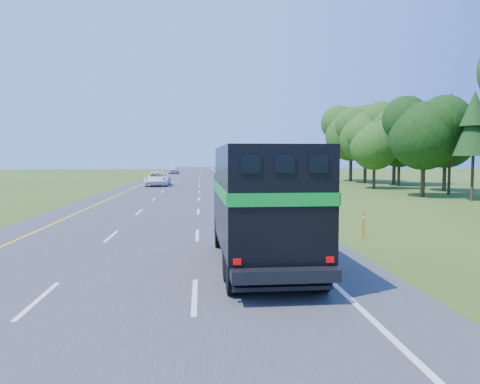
{
  "coord_description": "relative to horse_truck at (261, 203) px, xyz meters",
  "views": [
    {
      "loc": [
        2.0,
        -0.13,
        3.36
      ],
      "look_at": [
        4.11,
        25.05,
        1.54
      ],
      "focal_mm": 35.0,
      "sensor_mm": 36.0,
      "label": 1
    }
  ],
  "objects": [
    {
      "name": "white_suv",
      "position": [
        -7.02,
        43.0,
        -1.11
      ],
      "size": [
        2.81,
        6.09,
        1.69
      ],
      "primitive_type": "imported",
      "rotation": [
        0.0,
        0.0,
        -0.0
      ],
      "color": "white",
      "rests_on": "road"
    },
    {
      "name": "horse_truck",
      "position": [
        0.0,
        0.0,
        0.0
      ],
      "size": [
        2.74,
        8.3,
        3.65
      ],
      "rotation": [
        0.0,
        0.0,
        0.02
      ],
      "color": "black",
      "rests_on": "road"
    },
    {
      "name": "delineator",
      "position": [
        5.04,
        5.07,
        -1.4
      ],
      "size": [
        0.09,
        0.05,
        1.11
      ],
      "color": "#FF660D",
      "rests_on": "ground"
    },
    {
      "name": "road",
      "position": [
        -3.83,
        36.05,
        -1.97
      ],
      "size": [
        15.0,
        260.0,
        0.04
      ],
      "primitive_type": "cube",
      "color": "#38383A",
      "rests_on": "ground"
    },
    {
      "name": "lane_markings",
      "position": [
        -3.83,
        36.05,
        -1.95
      ],
      "size": [
        11.15,
        260.0,
        0.01
      ],
      "color": "yellow",
      "rests_on": "road"
    },
    {
      "name": "far_car",
      "position": [
        -7.65,
        87.94,
        -1.1
      ],
      "size": [
        2.2,
        5.11,
        1.72
      ],
      "primitive_type": "imported",
      "rotation": [
        0.0,
        0.0,
        -0.03
      ],
      "color": "silver",
      "rests_on": "road"
    }
  ]
}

